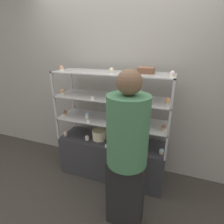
% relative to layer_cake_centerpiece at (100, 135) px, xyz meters
% --- Properties ---
extents(ground_plane, '(20.00, 20.00, 0.00)m').
position_rel_layer_cake_centerpiece_xyz_m(ground_plane, '(0.17, 0.03, -0.63)').
color(ground_plane, '#38332D').
extents(back_wall, '(8.00, 0.05, 2.60)m').
position_rel_layer_cake_centerpiece_xyz_m(back_wall, '(0.17, 0.39, 0.67)').
color(back_wall, gray).
rests_on(back_wall, ground_plane).
extents(display_base, '(1.45, 0.44, 0.56)m').
position_rel_layer_cake_centerpiece_xyz_m(display_base, '(0.17, 0.03, -0.35)').
color(display_base, '#333338').
rests_on(display_base, ground_plane).
extents(display_riser_lower, '(1.45, 0.44, 0.30)m').
position_rel_layer_cake_centerpiece_xyz_m(display_riser_lower, '(0.17, 0.03, 0.22)').
color(display_riser_lower, '#B7B7BC').
rests_on(display_riser_lower, display_base).
extents(display_riser_middle, '(1.45, 0.44, 0.30)m').
position_rel_layer_cake_centerpiece_xyz_m(display_riser_middle, '(0.17, 0.03, 0.52)').
color(display_riser_middle, '#B7B7BC').
rests_on(display_riser_middle, display_riser_lower).
extents(display_riser_upper, '(1.45, 0.44, 0.30)m').
position_rel_layer_cake_centerpiece_xyz_m(display_riser_upper, '(0.17, 0.03, 0.83)').
color(display_riser_upper, '#B7B7BC').
rests_on(display_riser_upper, display_riser_middle).
extents(layer_cake_centerpiece, '(0.20, 0.20, 0.13)m').
position_rel_layer_cake_centerpiece_xyz_m(layer_cake_centerpiece, '(0.00, 0.00, 0.00)').
color(layer_cake_centerpiece, beige).
rests_on(layer_cake_centerpiece, display_base).
extents(sheet_cake_frosted, '(0.18, 0.16, 0.07)m').
position_rel_layer_cake_centerpiece_xyz_m(sheet_cake_frosted, '(0.56, 0.08, 0.88)').
color(sheet_cake_frosted, brown).
rests_on(sheet_cake_frosted, display_riser_upper).
extents(cupcake_0, '(0.05, 0.05, 0.07)m').
position_rel_layer_cake_centerpiece_xyz_m(cupcake_0, '(-0.49, -0.09, -0.03)').
color(cupcake_0, '#CCB28C').
rests_on(cupcake_0, display_base).
extents(cupcake_1, '(0.05, 0.05, 0.07)m').
position_rel_layer_cake_centerpiece_xyz_m(cupcake_1, '(-0.15, -0.08, -0.03)').
color(cupcake_1, white).
rests_on(cupcake_1, display_base).
extents(cupcake_2, '(0.05, 0.05, 0.07)m').
position_rel_layer_cake_centerpiece_xyz_m(cupcake_2, '(0.17, -0.06, -0.03)').
color(cupcake_2, white).
rests_on(cupcake_2, display_base).
extents(cupcake_3, '(0.05, 0.05, 0.07)m').
position_rel_layer_cake_centerpiece_xyz_m(cupcake_3, '(0.52, -0.01, -0.03)').
color(cupcake_3, white).
rests_on(cupcake_3, display_base).
extents(cupcake_4, '(0.05, 0.05, 0.07)m').
position_rel_layer_cake_centerpiece_xyz_m(cupcake_4, '(0.83, -0.07, -0.03)').
color(cupcake_4, '#CCB28C').
rests_on(cupcake_4, display_base).
extents(price_tag_0, '(0.04, 0.00, 0.04)m').
position_rel_layer_cake_centerpiece_xyz_m(price_tag_0, '(0.17, -0.17, -0.04)').
color(price_tag_0, white).
rests_on(price_tag_0, display_base).
extents(cupcake_5, '(0.05, 0.05, 0.07)m').
position_rel_layer_cake_centerpiece_xyz_m(cupcake_5, '(-0.50, -0.05, 0.27)').
color(cupcake_5, '#CCB28C').
rests_on(cupcake_5, display_riser_lower).
extents(cupcake_6, '(0.05, 0.05, 0.07)m').
position_rel_layer_cake_centerpiece_xyz_m(cupcake_6, '(-0.16, -0.03, 0.27)').
color(cupcake_6, white).
rests_on(cupcake_6, display_riser_lower).
extents(cupcake_7, '(0.05, 0.05, 0.07)m').
position_rel_layer_cake_centerpiece_xyz_m(cupcake_7, '(0.16, -0.05, 0.27)').
color(cupcake_7, white).
rests_on(cupcake_7, display_riser_lower).
extents(cupcake_8, '(0.05, 0.05, 0.07)m').
position_rel_layer_cake_centerpiece_xyz_m(cupcake_8, '(0.50, -0.06, 0.27)').
color(cupcake_8, '#CCB28C').
rests_on(cupcake_8, display_riser_lower).
extents(cupcake_9, '(0.05, 0.05, 0.07)m').
position_rel_layer_cake_centerpiece_xyz_m(cupcake_9, '(0.83, -0.05, 0.27)').
color(cupcake_9, '#CCB28C').
rests_on(cupcake_9, display_riser_lower).
extents(price_tag_1, '(0.04, 0.00, 0.04)m').
position_rel_layer_cake_centerpiece_xyz_m(price_tag_1, '(-0.07, -0.17, 0.26)').
color(price_tag_1, white).
rests_on(price_tag_1, display_riser_lower).
extents(cupcake_10, '(0.06, 0.06, 0.07)m').
position_rel_layer_cake_centerpiece_xyz_m(cupcake_10, '(-0.49, -0.06, 0.58)').
color(cupcake_10, beige).
rests_on(cupcake_10, display_riser_middle).
extents(cupcake_11, '(0.06, 0.06, 0.07)m').
position_rel_layer_cake_centerpiece_xyz_m(cupcake_11, '(0.16, -0.07, 0.58)').
color(cupcake_11, beige).
rests_on(cupcake_11, display_riser_middle).
extents(cupcake_12, '(0.06, 0.06, 0.07)m').
position_rel_layer_cake_centerpiece_xyz_m(cupcake_12, '(0.83, -0.01, 0.58)').
color(cupcake_12, '#CCB28C').
rests_on(cupcake_12, display_riser_middle).
extents(price_tag_2, '(0.04, 0.00, 0.04)m').
position_rel_layer_cake_centerpiece_xyz_m(price_tag_2, '(0.00, -0.17, 0.56)').
color(price_tag_2, white).
rests_on(price_tag_2, display_riser_middle).
extents(cupcake_13, '(0.05, 0.05, 0.06)m').
position_rel_layer_cake_centerpiece_xyz_m(cupcake_13, '(-0.49, -0.03, 0.88)').
color(cupcake_13, beige).
rests_on(cupcake_13, display_riser_upper).
extents(cupcake_14, '(0.05, 0.05, 0.06)m').
position_rel_layer_cake_centerpiece_xyz_m(cupcake_14, '(0.18, -0.02, 0.88)').
color(cupcake_14, beige).
rests_on(cupcake_14, display_riser_upper).
extents(cupcake_15, '(0.05, 0.05, 0.06)m').
position_rel_layer_cake_centerpiece_xyz_m(cupcake_15, '(0.85, -0.08, 0.88)').
color(cupcake_15, beige).
rests_on(cupcake_15, display_riser_upper).
extents(price_tag_3, '(0.04, 0.00, 0.04)m').
position_rel_layer_cake_centerpiece_xyz_m(price_tag_3, '(0.43, -0.17, 0.87)').
color(price_tag_3, white).
rests_on(price_tag_3, display_riser_upper).
extents(customer_figure, '(0.37, 0.37, 1.60)m').
position_rel_layer_cake_centerpiece_xyz_m(customer_figure, '(0.55, -0.60, 0.23)').
color(customer_figure, black).
rests_on(customer_figure, ground_plane).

